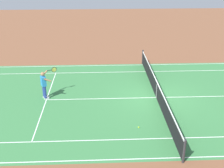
% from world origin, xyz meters
% --- Properties ---
extents(ground_plane, '(60.00, 60.00, 0.00)m').
position_xyz_m(ground_plane, '(0.00, 0.00, 0.00)').
color(ground_plane, brown).
extents(court_slab, '(24.20, 11.40, 0.00)m').
position_xyz_m(court_slab, '(0.00, 0.00, 0.00)').
color(court_slab, '#387A42').
rests_on(court_slab, ground_plane).
extents(court_line_markings, '(23.85, 11.05, 0.01)m').
position_xyz_m(court_line_markings, '(0.00, 0.00, 0.00)').
color(court_line_markings, white).
rests_on(court_line_markings, ground_plane).
extents(tennis_net, '(0.10, 11.70, 1.08)m').
position_xyz_m(tennis_net, '(0.00, 0.00, 0.49)').
color(tennis_net, '#2D2D33').
rests_on(tennis_net, ground_plane).
extents(tennis_player_near, '(0.89, 0.97, 1.70)m').
position_xyz_m(tennis_player_near, '(6.48, -0.22, 0.93)').
color(tennis_player_near, navy).
rests_on(tennis_player_near, ground_plane).
extents(tennis_ball, '(0.07, 0.07, 0.07)m').
position_xyz_m(tennis_ball, '(1.45, 3.18, 0.03)').
color(tennis_ball, '#CCE01E').
rests_on(tennis_ball, ground_plane).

